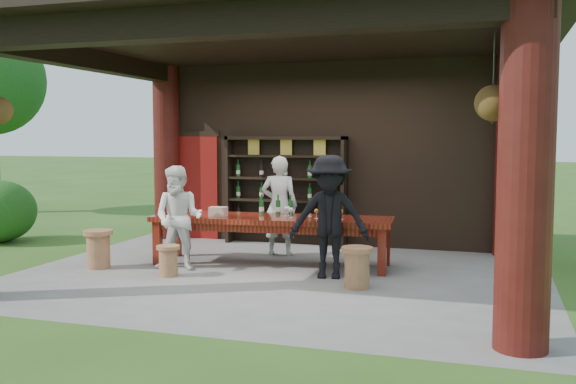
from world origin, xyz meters
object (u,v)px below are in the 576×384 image
(stool_far_left, at_px, (98,248))
(stool_near_right, at_px, (357,266))
(napkin_basket, at_px, (218,211))
(stool_near_left, at_px, (168,260))
(guest_man, at_px, (329,217))
(host, at_px, (279,206))
(guest_woman, at_px, (179,218))
(tasting_table, at_px, (272,224))
(wine_shelf, at_px, (285,190))

(stool_far_left, bearing_deg, stool_near_right, -1.08)
(napkin_basket, bearing_deg, stool_near_left, -108.39)
(stool_near_left, relative_size, napkin_basket, 1.68)
(guest_man, bearing_deg, stool_near_left, -173.20)
(host, bearing_deg, guest_woman, 47.43)
(tasting_table, bearing_deg, napkin_basket, -166.67)
(guest_man, bearing_deg, napkin_basket, 159.40)
(stool_near_left, height_order, stool_far_left, stool_far_left)
(tasting_table, xyz_separation_m, napkin_basket, (-0.80, -0.19, 0.18))
(tasting_table, height_order, stool_near_right, tasting_table)
(stool_far_left, bearing_deg, guest_man, 6.65)
(tasting_table, xyz_separation_m, stool_near_right, (1.55, -1.07, -0.35))
(stool_near_left, distance_m, host, 2.31)
(wine_shelf, distance_m, stool_far_left, 3.56)
(wine_shelf, bearing_deg, napkin_basket, -101.76)
(guest_woman, bearing_deg, stool_far_left, -173.32)
(stool_far_left, bearing_deg, guest_woman, 12.40)
(stool_near_right, xyz_separation_m, napkin_basket, (-2.35, 0.88, 0.53))
(stool_far_left, height_order, guest_woman, guest_woman)
(host, bearing_deg, wine_shelf, -86.15)
(stool_near_right, xyz_separation_m, host, (-1.70, 1.89, 0.54))
(tasting_table, xyz_separation_m, guest_woman, (-1.19, -0.73, 0.13))
(host, bearing_deg, guest_man, 121.72)
(tasting_table, bearing_deg, stool_near_left, -133.71)
(stool_near_right, relative_size, guest_man, 0.31)
(tasting_table, distance_m, napkin_basket, 0.84)
(napkin_basket, bearing_deg, guest_woman, -125.63)
(stool_near_left, relative_size, stool_far_left, 0.76)
(stool_near_left, height_order, napkin_basket, napkin_basket)
(stool_near_left, distance_m, stool_far_left, 1.28)
(wine_shelf, bearing_deg, host, -77.51)
(host, height_order, guest_woman, host)
(tasting_table, bearing_deg, guest_man, -29.53)
(wine_shelf, relative_size, stool_far_left, 3.92)
(tasting_table, relative_size, stool_near_right, 6.92)
(stool_near_left, bearing_deg, napkin_basket, 71.61)
(stool_near_right, xyz_separation_m, guest_woman, (-2.74, 0.34, 0.48))
(tasting_table, distance_m, guest_man, 1.23)
(wine_shelf, distance_m, napkin_basket, 2.09)
(tasting_table, height_order, guest_man, guest_man)
(tasting_table, relative_size, guest_man, 2.18)
(wine_shelf, bearing_deg, guest_man, -59.69)
(tasting_table, xyz_separation_m, stool_near_left, (-1.13, -1.18, -0.41))
(tasting_table, bearing_deg, host, 100.21)
(stool_near_right, distance_m, guest_woman, 2.80)
(wine_shelf, height_order, stool_near_right, wine_shelf)
(tasting_table, bearing_deg, guest_woman, -148.34)
(wine_shelf, distance_m, host, 1.07)
(stool_far_left, distance_m, napkin_basket, 1.87)
(host, relative_size, napkin_basket, 6.35)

